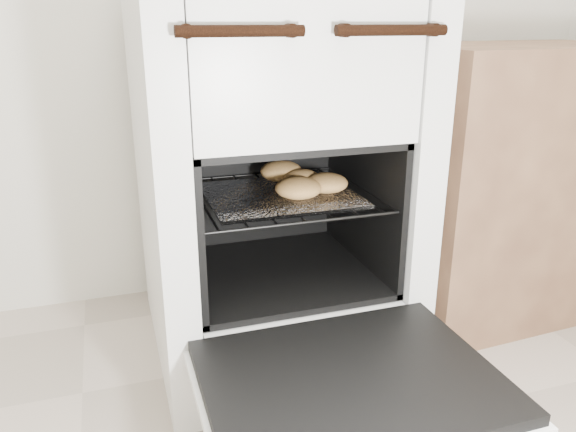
% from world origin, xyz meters
% --- Properties ---
extents(stove, '(0.65, 0.72, 0.99)m').
position_xyz_m(stove, '(0.19, 1.14, 0.48)').
color(stove, silver).
rests_on(stove, ground).
extents(oven_door, '(0.58, 0.45, 0.04)m').
position_xyz_m(oven_door, '(0.19, 0.60, 0.22)').
color(oven_door, black).
rests_on(oven_door, stove).
extents(oven_rack, '(0.47, 0.45, 0.01)m').
position_xyz_m(oven_rack, '(0.19, 1.07, 0.46)').
color(oven_rack, black).
rests_on(oven_rack, stove).
extents(foil_sheet, '(0.37, 0.32, 0.01)m').
position_xyz_m(foil_sheet, '(0.19, 1.05, 0.46)').
color(foil_sheet, white).
rests_on(foil_sheet, oven_rack).
extents(baked_rolls, '(0.22, 0.29, 0.05)m').
position_xyz_m(baked_rolls, '(0.25, 1.07, 0.49)').
color(baked_rolls, tan).
rests_on(baked_rolls, foil_sheet).
extents(counter, '(0.84, 0.59, 0.81)m').
position_xyz_m(counter, '(0.99, 1.18, 0.41)').
color(counter, brown).
rests_on(counter, ground).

